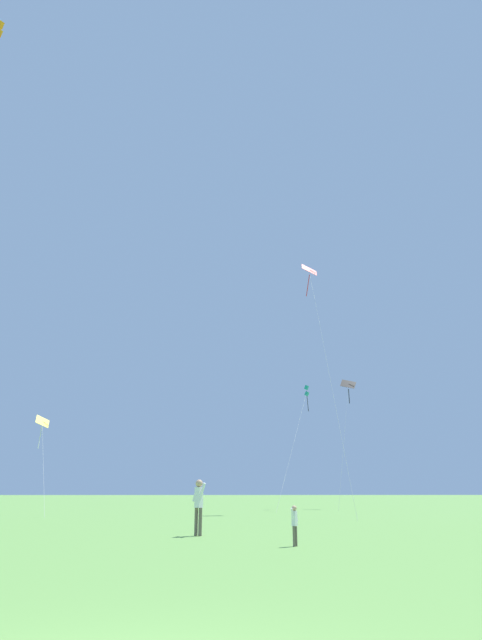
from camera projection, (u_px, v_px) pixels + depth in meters
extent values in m
cube|color=black|center=(348.00, 384.00, 48.22)|extent=(1.64, 1.03, 1.09)
cylinder|color=#3F382D|center=(348.00, 384.00, 48.22)|extent=(1.04, 0.65, 0.47)
cylinder|color=black|center=(349.00, 396.00, 47.82)|extent=(0.08, 0.12, 1.37)
cylinder|color=silver|center=(344.00, 441.00, 43.37)|extent=(2.99, 6.40, 10.94)
cube|color=yellow|center=(42.00, 421.00, 37.43)|extent=(0.94, 1.19, 0.99)
cylinder|color=#3F382D|center=(42.00, 421.00, 37.43)|extent=(0.91, 0.27, 0.54)
cylinder|color=silver|center=(40.00, 438.00, 36.88)|extent=(0.11, 0.43, 1.59)
cylinder|color=silver|center=(43.00, 464.00, 32.94)|extent=(3.39, 7.45, 6.21)
cube|color=red|center=(309.00, 270.00, 42.88)|extent=(1.40, 1.04, 1.25)
cylinder|color=#3F382D|center=(309.00, 270.00, 42.88)|extent=(1.05, 0.19, 0.65)
cylinder|color=red|center=(308.00, 285.00, 42.53)|extent=(0.38, 0.29, 1.86)
cylinder|color=silver|center=(327.00, 364.00, 34.16)|extent=(0.30, 11.95, 19.01)
cube|color=teal|center=(307.00, 388.00, 46.97)|extent=(0.50, 0.50, 0.44)
cube|color=teal|center=(307.00, 394.00, 46.78)|extent=(0.50, 0.50, 0.44)
cylinder|color=#3F382D|center=(307.00, 391.00, 46.87)|extent=(0.02, 0.02, 0.83)
cylinder|color=black|center=(308.00, 403.00, 46.68)|extent=(0.20, 0.39, 1.49)
cylinder|color=silver|center=(294.00, 443.00, 40.76)|extent=(3.99, 9.34, 10.12)
cylinder|color=#665B4C|center=(200.00, 522.00, 17.20)|extent=(0.12, 0.12, 0.89)
cylinder|color=#665B4C|center=(196.00, 522.00, 17.30)|extent=(0.12, 0.12, 0.89)
cube|color=white|center=(199.00, 497.00, 17.50)|extent=(0.30, 0.30, 0.67)
cylinder|color=white|center=(202.00, 492.00, 17.47)|extent=(0.29, 0.26, 0.63)
cylinder|color=white|center=(196.00, 492.00, 17.63)|extent=(0.29, 0.26, 0.63)
sphere|color=tan|center=(199.00, 483.00, 17.65)|extent=(0.25, 0.25, 0.25)
cylinder|color=#665B4C|center=(294.00, 536.00, 13.92)|extent=(0.07, 0.07, 0.52)
cylinder|color=#665B4C|center=(296.00, 536.00, 14.00)|extent=(0.07, 0.07, 0.52)
cube|color=white|center=(294.00, 518.00, 14.11)|extent=(0.17, 0.18, 0.39)
cylinder|color=white|center=(293.00, 515.00, 14.08)|extent=(0.15, 0.17, 0.36)
cylinder|color=white|center=(296.00, 515.00, 14.20)|extent=(0.15, 0.17, 0.36)
sphere|color=tan|center=(294.00, 508.00, 14.19)|extent=(0.14, 0.14, 0.14)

